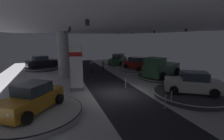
{
  "coord_description": "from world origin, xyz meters",
  "views": [
    {
      "loc": [
        -5.03,
        -13.23,
        4.81
      ],
      "look_at": [
        0.63,
        3.28,
        1.4
      ],
      "focal_mm": 27.18,
      "sensor_mm": 36.0,
      "label": 1
    }
  ],
  "objects_px": {
    "display_platform_far_right": "(137,70)",
    "display_car_far_right": "(137,64)",
    "display_car_near_left": "(32,99)",
    "display_platform_deep_right": "(118,64)",
    "display_platform_mid_right": "(161,76)",
    "display_car_deep_left": "(42,62)",
    "display_car_deep_right": "(118,59)",
    "pickup_truck_mid_right": "(161,68)",
    "visitor_walking_far": "(91,67)",
    "column_left": "(63,55)",
    "brand_sign_pylon": "(76,68)",
    "display_platform_near_left": "(33,113)",
    "display_platform_deep_left": "(42,68)",
    "display_car_near_right": "(192,83)",
    "visitor_walking_near": "(103,65)"
  },
  "relations": [
    {
      "from": "display_car_deep_right",
      "to": "display_platform_mid_right",
      "type": "bearing_deg",
      "value": -81.14
    },
    {
      "from": "display_car_near_left",
      "to": "display_platform_mid_right",
      "type": "distance_m",
      "value": 14.85
    },
    {
      "from": "brand_sign_pylon",
      "to": "pickup_truck_mid_right",
      "type": "xyz_separation_m",
      "value": [
        10.02,
        1.75,
        -0.89
      ]
    },
    {
      "from": "display_platform_far_right",
      "to": "display_car_deep_left",
      "type": "bearing_deg",
      "value": 157.58
    },
    {
      "from": "display_platform_deep_right",
      "to": "visitor_walking_far",
      "type": "height_order",
      "value": "visitor_walking_far"
    },
    {
      "from": "display_car_near_left",
      "to": "display_platform_deep_right",
      "type": "distance_m",
      "value": 20.27
    },
    {
      "from": "display_car_near_right",
      "to": "display_car_near_left",
      "type": "bearing_deg",
      "value": 177.84
    },
    {
      "from": "display_platform_far_right",
      "to": "display_car_near_right",
      "type": "bearing_deg",
      "value": -94.05
    },
    {
      "from": "display_platform_near_left",
      "to": "brand_sign_pylon",
      "type": "bearing_deg",
      "value": 51.49
    },
    {
      "from": "column_left",
      "to": "brand_sign_pylon",
      "type": "relative_size",
      "value": 1.37
    },
    {
      "from": "column_left",
      "to": "display_car_deep_right",
      "type": "distance_m",
      "value": 11.63
    },
    {
      "from": "brand_sign_pylon",
      "to": "display_platform_deep_left",
      "type": "relative_size",
      "value": 0.82
    },
    {
      "from": "column_left",
      "to": "display_platform_far_right",
      "type": "xyz_separation_m",
      "value": [
        10.27,
        1.02,
        -2.62
      ]
    },
    {
      "from": "display_platform_near_left",
      "to": "pickup_truck_mid_right",
      "type": "xyz_separation_m",
      "value": [
        13.29,
        5.86,
        1.0
      ]
    },
    {
      "from": "column_left",
      "to": "display_car_deep_right",
      "type": "relative_size",
      "value": 1.26
    },
    {
      "from": "brand_sign_pylon",
      "to": "display_platform_mid_right",
      "type": "xyz_separation_m",
      "value": [
        10.3,
        1.9,
        -1.93
      ]
    },
    {
      "from": "display_platform_deep_left",
      "to": "visitor_walking_far",
      "type": "xyz_separation_m",
      "value": [
        6.41,
        -5.39,
        0.72
      ]
    },
    {
      "from": "display_car_far_right",
      "to": "display_platform_mid_right",
      "type": "height_order",
      "value": "display_car_far_right"
    },
    {
      "from": "display_platform_far_right",
      "to": "display_car_far_right",
      "type": "bearing_deg",
      "value": 103.48
    },
    {
      "from": "display_platform_far_right",
      "to": "display_platform_near_left",
      "type": "bearing_deg",
      "value": -139.56
    },
    {
      "from": "display_platform_deep_left",
      "to": "display_platform_mid_right",
      "type": "xyz_separation_m",
      "value": [
        13.92,
        -10.32,
        -0.05
      ]
    },
    {
      "from": "display_platform_deep_left",
      "to": "visitor_walking_near",
      "type": "height_order",
      "value": "visitor_walking_near"
    },
    {
      "from": "display_car_near_left",
      "to": "visitor_walking_far",
      "type": "relative_size",
      "value": 2.8
    },
    {
      "from": "display_platform_deep_left",
      "to": "display_car_near_right",
      "type": "bearing_deg",
      "value": -53.66
    },
    {
      "from": "display_platform_far_right",
      "to": "visitor_walking_near",
      "type": "height_order",
      "value": "visitor_walking_near"
    },
    {
      "from": "display_car_deep_left",
      "to": "display_platform_mid_right",
      "type": "relative_size",
      "value": 0.79
    },
    {
      "from": "display_car_near_left",
      "to": "display_platform_far_right",
      "type": "bearing_deg",
      "value": 40.41
    },
    {
      "from": "brand_sign_pylon",
      "to": "display_car_deep_right",
      "type": "bearing_deg",
      "value": 54.8
    },
    {
      "from": "display_car_far_right",
      "to": "visitor_walking_far",
      "type": "xyz_separation_m",
      "value": [
        -6.71,
        0.02,
        -0.08
      ]
    },
    {
      "from": "display_car_near_left",
      "to": "display_platform_far_right",
      "type": "distance_m",
      "value": 16.78
    },
    {
      "from": "display_car_near_left",
      "to": "pickup_truck_mid_right",
      "type": "relative_size",
      "value": 0.79
    },
    {
      "from": "display_platform_far_right",
      "to": "pickup_truck_mid_right",
      "type": "distance_m",
      "value": 5.16
    },
    {
      "from": "display_car_near_left",
      "to": "display_car_deep_right",
      "type": "relative_size",
      "value": 1.02
    },
    {
      "from": "display_platform_near_left",
      "to": "display_platform_far_right",
      "type": "bearing_deg",
      "value": 40.44
    },
    {
      "from": "display_car_deep_left",
      "to": "display_car_near_right",
      "type": "relative_size",
      "value": 1.02
    },
    {
      "from": "display_car_far_right",
      "to": "pickup_truck_mid_right",
      "type": "bearing_deg",
      "value": -84.15
    },
    {
      "from": "display_platform_far_right",
      "to": "display_platform_mid_right",
      "type": "xyz_separation_m",
      "value": [
        0.8,
        -4.88,
        0.01
      ]
    },
    {
      "from": "display_platform_near_left",
      "to": "visitor_walking_far",
      "type": "height_order",
      "value": "visitor_walking_far"
    },
    {
      "from": "display_car_near_right",
      "to": "display_platform_mid_right",
      "type": "distance_m",
      "value": 6.7
    },
    {
      "from": "column_left",
      "to": "visitor_walking_far",
      "type": "relative_size",
      "value": 3.46
    },
    {
      "from": "display_car_far_right",
      "to": "pickup_truck_mid_right",
      "type": "xyz_separation_m",
      "value": [
        0.52,
        -5.05,
        0.19
      ]
    },
    {
      "from": "column_left",
      "to": "display_platform_near_left",
      "type": "distance_m",
      "value": 10.5
    },
    {
      "from": "display_car_far_right",
      "to": "display_car_near_right",
      "type": "relative_size",
      "value": 1.0
    },
    {
      "from": "pickup_truck_mid_right",
      "to": "visitor_walking_far",
      "type": "bearing_deg",
      "value": 144.93
    },
    {
      "from": "column_left",
      "to": "display_platform_deep_left",
      "type": "bearing_deg",
      "value": 113.83
    },
    {
      "from": "display_car_deep_left",
      "to": "display_platform_mid_right",
      "type": "bearing_deg",
      "value": -36.46
    },
    {
      "from": "display_platform_far_right",
      "to": "display_platform_mid_right",
      "type": "relative_size",
      "value": 0.92
    },
    {
      "from": "display_car_deep_left",
      "to": "display_car_deep_right",
      "type": "bearing_deg",
      "value": 0.48
    },
    {
      "from": "pickup_truck_mid_right",
      "to": "visitor_walking_far",
      "type": "relative_size",
      "value": 3.57
    },
    {
      "from": "display_platform_far_right",
      "to": "display_car_far_right",
      "type": "height_order",
      "value": "display_car_far_right"
    }
  ]
}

